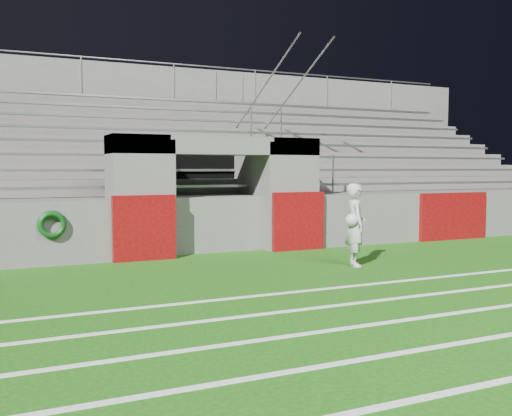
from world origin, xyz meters
name	(u,v)px	position (x,y,z in m)	size (l,w,h in m)	color
ground	(289,279)	(0.00, 0.00, 0.00)	(90.00, 90.00, 0.00)	#19520D
stadium_structure	(163,182)	(0.00, 7.97, 1.49)	(26.00, 8.48, 5.42)	#585653
goalkeeper_with_ball	(355,225)	(1.76, 0.59, 0.81)	(0.57, 0.68, 1.61)	#B0B5BA
hose_coil	(52,224)	(-3.59, 2.93, 0.82)	(0.55, 0.15, 0.55)	#0C401D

